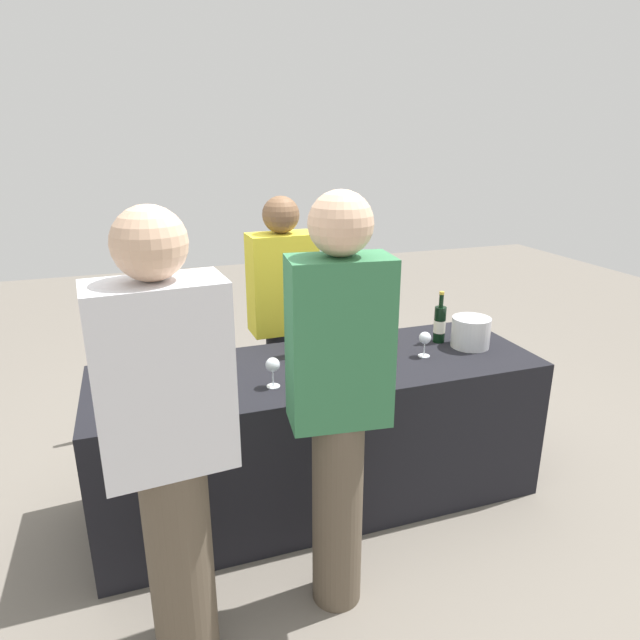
# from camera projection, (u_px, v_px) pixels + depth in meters

# --- Properties ---
(ground_plane) EXTENTS (12.00, 12.00, 0.00)m
(ground_plane) POSITION_uv_depth(u_px,v_px,m) (320.00, 494.00, 3.13)
(ground_plane) COLOR slate
(tasting_table) EXTENTS (2.33, 0.78, 0.79)m
(tasting_table) POSITION_uv_depth(u_px,v_px,m) (320.00, 432.00, 3.00)
(tasting_table) COLOR black
(tasting_table) RESTS_ON ground_plane
(wine_bottle_0) EXTENTS (0.07, 0.07, 0.31)m
(wine_bottle_0) POSITION_uv_depth(u_px,v_px,m) (145.00, 357.00, 2.69)
(wine_bottle_0) COLOR black
(wine_bottle_0) RESTS_ON tasting_table
(wine_bottle_1) EXTENTS (0.07, 0.07, 0.31)m
(wine_bottle_1) POSITION_uv_depth(u_px,v_px,m) (179.00, 353.00, 2.74)
(wine_bottle_1) COLOR black
(wine_bottle_1) RESTS_ON tasting_table
(wine_bottle_2) EXTENTS (0.07, 0.07, 0.31)m
(wine_bottle_2) POSITION_uv_depth(u_px,v_px,m) (213.00, 347.00, 2.82)
(wine_bottle_2) COLOR black
(wine_bottle_2) RESTS_ON tasting_table
(wine_bottle_3) EXTENTS (0.07, 0.07, 0.32)m
(wine_bottle_3) POSITION_uv_depth(u_px,v_px,m) (297.00, 336.00, 2.97)
(wine_bottle_3) COLOR black
(wine_bottle_3) RESTS_ON tasting_table
(wine_bottle_4) EXTENTS (0.07, 0.07, 0.31)m
(wine_bottle_4) POSITION_uv_depth(u_px,v_px,m) (318.00, 333.00, 3.03)
(wine_bottle_4) COLOR black
(wine_bottle_4) RESTS_ON tasting_table
(wine_bottle_5) EXTENTS (0.07, 0.07, 0.32)m
(wine_bottle_5) POSITION_uv_depth(u_px,v_px,m) (340.00, 331.00, 3.04)
(wine_bottle_5) COLOR black
(wine_bottle_5) RESTS_ON tasting_table
(wine_bottle_6) EXTENTS (0.08, 0.08, 0.31)m
(wine_bottle_6) POSITION_uv_depth(u_px,v_px,m) (369.00, 334.00, 2.99)
(wine_bottle_6) COLOR black
(wine_bottle_6) RESTS_ON tasting_table
(wine_bottle_7) EXTENTS (0.07, 0.07, 0.30)m
(wine_bottle_7) POSITION_uv_depth(u_px,v_px,m) (440.00, 324.00, 3.17)
(wine_bottle_7) COLOR black
(wine_bottle_7) RESTS_ON tasting_table
(wine_glass_0) EXTENTS (0.07, 0.07, 0.15)m
(wine_glass_0) POSITION_uv_depth(u_px,v_px,m) (273.00, 366.00, 2.60)
(wine_glass_0) COLOR silver
(wine_glass_0) RESTS_ON tasting_table
(wine_glass_1) EXTENTS (0.07, 0.07, 0.13)m
(wine_glass_1) POSITION_uv_depth(u_px,v_px,m) (358.00, 361.00, 2.70)
(wine_glass_1) COLOR silver
(wine_glass_1) RESTS_ON tasting_table
(wine_glass_2) EXTENTS (0.07, 0.07, 0.13)m
(wine_glass_2) POSITION_uv_depth(u_px,v_px,m) (382.00, 349.00, 2.84)
(wine_glass_2) COLOR silver
(wine_glass_2) RESTS_ON tasting_table
(wine_glass_3) EXTENTS (0.07, 0.07, 0.14)m
(wine_glass_3) POSITION_uv_depth(u_px,v_px,m) (425.00, 339.00, 2.96)
(wine_glass_3) COLOR silver
(wine_glass_3) RESTS_ON tasting_table
(ice_bucket) EXTENTS (0.22, 0.22, 0.17)m
(ice_bucket) POSITION_uv_depth(u_px,v_px,m) (471.00, 332.00, 3.11)
(ice_bucket) COLOR silver
(ice_bucket) RESTS_ON tasting_table
(server_pouring) EXTENTS (0.40, 0.23, 1.61)m
(server_pouring) POSITION_uv_depth(u_px,v_px,m) (283.00, 319.00, 3.36)
(server_pouring) COLOR black
(server_pouring) RESTS_ON ground_plane
(guest_0) EXTENTS (0.45, 0.27, 1.74)m
(guest_0) POSITION_uv_depth(u_px,v_px,m) (169.00, 443.00, 1.87)
(guest_0) COLOR brown
(guest_0) RESTS_ON ground_plane
(guest_1) EXTENTS (0.41, 0.25, 1.76)m
(guest_1) POSITION_uv_depth(u_px,v_px,m) (339.00, 397.00, 2.14)
(guest_1) COLOR brown
(guest_1) RESTS_ON ground_plane
(menu_board) EXTENTS (0.52, 0.13, 0.81)m
(menu_board) POSITION_uv_depth(u_px,v_px,m) (153.00, 372.00, 3.75)
(menu_board) COLOR white
(menu_board) RESTS_ON ground_plane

